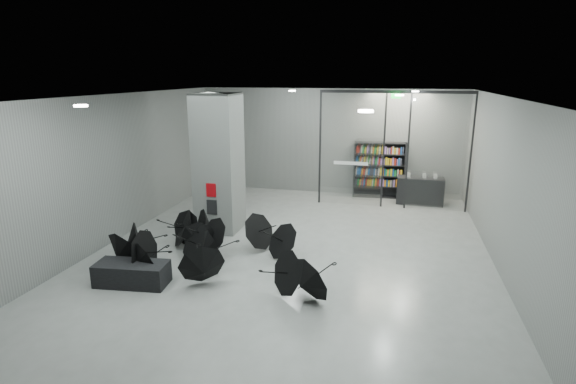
% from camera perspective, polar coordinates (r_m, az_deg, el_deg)
% --- Properties ---
extents(room, '(14.00, 14.02, 4.01)m').
position_cam_1_polar(room, '(10.42, -0.33, 5.54)').
color(room, gray).
rests_on(room, ground).
extents(column, '(1.20, 1.20, 4.00)m').
position_cam_1_polar(column, '(13.22, -8.82, 3.62)').
color(column, slate).
rests_on(column, ground).
extents(fire_cabinet, '(0.28, 0.04, 0.38)m').
position_cam_1_polar(fire_cabinet, '(12.80, -9.75, 0.24)').
color(fire_cabinet, '#A50A07').
rests_on(fire_cabinet, column).
extents(info_panel, '(0.30, 0.03, 0.42)m').
position_cam_1_polar(info_panel, '(12.93, -9.65, -1.91)').
color(info_panel, black).
rests_on(info_panel, column).
extents(exit_sign, '(0.30, 0.06, 0.15)m').
position_cam_1_polar(exit_sign, '(15.30, 13.57, 11.77)').
color(exit_sign, '#0CE533').
rests_on(exit_sign, room).
extents(glass_partition, '(5.06, 0.08, 4.00)m').
position_cam_1_polar(glass_partition, '(15.66, 13.18, 5.82)').
color(glass_partition, silver).
rests_on(glass_partition, ground).
extents(bench, '(1.64, 0.84, 0.51)m').
position_cam_1_polar(bench, '(10.62, -19.22, -9.78)').
color(bench, black).
rests_on(bench, ground).
extents(bookshelf, '(1.92, 0.52, 2.09)m').
position_cam_1_polar(bookshelf, '(17.10, 11.51, 2.76)').
color(bookshelf, black).
rests_on(bookshelf, ground).
extents(shop_counter, '(1.62, 0.68, 0.97)m').
position_cam_1_polar(shop_counter, '(16.68, 16.43, 0.17)').
color(shop_counter, black).
rests_on(shop_counter, ground).
extents(umbrella_cluster, '(5.85, 4.00, 1.28)m').
position_cam_1_polar(umbrella_cluster, '(11.19, -10.75, -7.54)').
color(umbrella_cluster, black).
rests_on(umbrella_cluster, ground).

